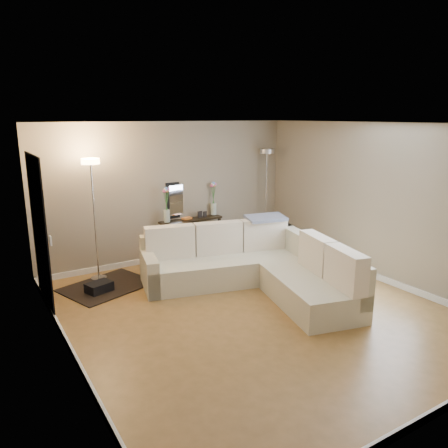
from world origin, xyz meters
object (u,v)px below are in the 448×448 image
floor_lamp_unlit (266,178)px  sectional_sofa (254,266)px  console_table (188,236)px  floor_lamp_lit (93,196)px

floor_lamp_unlit → sectional_sofa: bearing=-131.0°
sectional_sofa → floor_lamp_unlit: bearing=49.0°
console_table → sectional_sofa: bearing=-83.3°
console_table → floor_lamp_lit: size_ratio=0.62×
floor_lamp_unlit → console_table: bearing=176.7°
floor_lamp_lit → floor_lamp_unlit: floor_lamp_unlit is taller
console_table → floor_lamp_lit: (-1.82, -0.24, 1.01)m
console_table → floor_lamp_unlit: floor_lamp_unlit is taller
sectional_sofa → floor_lamp_lit: size_ratio=1.55×
sectional_sofa → console_table: 1.91m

